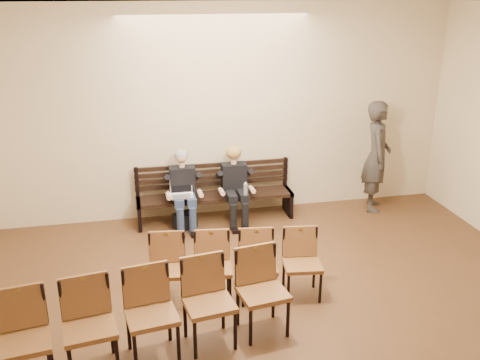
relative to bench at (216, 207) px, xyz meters
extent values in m
cube|color=beige|center=(0.09, 0.35, 1.52)|extent=(8.00, 0.02, 3.50)
cube|color=white|center=(0.09, -4.65, 3.27)|extent=(8.00, 10.00, 0.02)
cube|color=black|center=(0.00, 0.00, 0.00)|extent=(2.60, 0.90, 0.45)
cube|color=silver|center=(-0.57, -0.28, 0.35)|extent=(0.40, 0.34, 0.26)
cylinder|color=silver|center=(0.42, -0.42, 0.33)|extent=(0.07, 0.07, 0.22)
cube|color=black|center=(-0.54, -0.21, -0.10)|extent=(0.41, 0.36, 0.25)
imported|color=#36322C|center=(2.80, -0.08, 0.88)|extent=(0.79, 0.94, 2.21)
cube|color=brown|center=(-0.16, -2.43, 0.21)|extent=(2.18, 0.74, 0.88)
cube|color=brown|center=(-1.23, -3.32, 0.27)|extent=(3.07, 0.98, 0.98)
camera|label=1|loc=(-1.32, -8.13, 3.52)|focal=40.00mm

